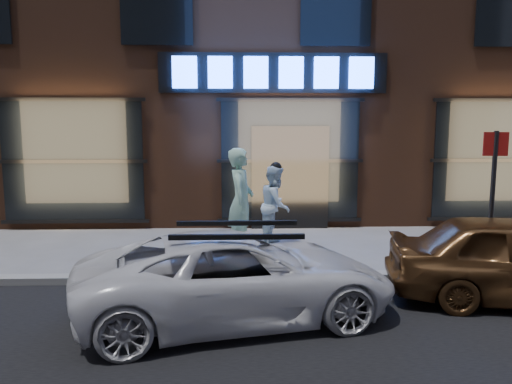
% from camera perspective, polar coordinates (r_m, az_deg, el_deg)
% --- Properties ---
extents(ground, '(90.00, 90.00, 0.00)m').
position_cam_1_polar(ground, '(8.11, 6.69, -10.00)').
color(ground, slate).
rests_on(ground, ground).
extents(curb, '(60.00, 0.25, 0.12)m').
position_cam_1_polar(curb, '(8.09, 6.70, -9.60)').
color(curb, gray).
rests_on(curb, ground).
extents(storefront_building, '(30.20, 8.28, 10.30)m').
position_cam_1_polar(storefront_building, '(15.87, 2.47, 17.65)').
color(storefront_building, '#54301E').
rests_on(storefront_building, ground).
extents(man_bowtie, '(0.57, 0.79, 2.01)m').
position_cam_1_polar(man_bowtie, '(9.53, -1.74, -1.00)').
color(man_bowtie, '#A4D7BC').
rests_on(man_bowtie, ground).
extents(man_cap, '(0.80, 0.92, 1.63)m').
position_cam_1_polar(man_cap, '(10.20, 2.26, -1.50)').
color(man_cap, white).
rests_on(man_cap, ground).
extents(white_suv, '(4.33, 2.70, 1.12)m').
position_cam_1_polar(white_suv, '(6.43, -2.16, -9.61)').
color(white_suv, silver).
rests_on(white_suv, ground).
extents(sign_post, '(0.38, 0.09, 2.36)m').
position_cam_1_polar(sign_post, '(8.83, 25.43, 0.26)').
color(sign_post, '#262628').
rests_on(sign_post, ground).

